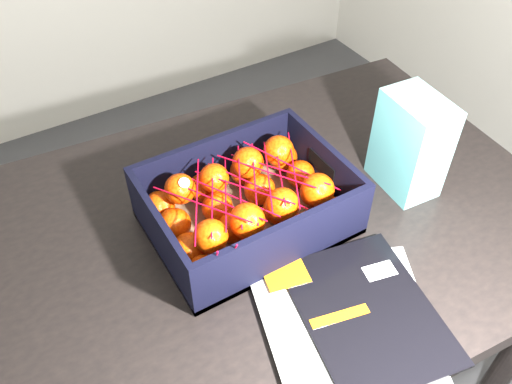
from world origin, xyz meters
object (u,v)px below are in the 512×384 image
table (257,256)px  retail_carton (411,144)px  magazine_stack (355,320)px  produce_crate (248,209)px

table → retail_carton: bearing=-9.8°
magazine_stack → retail_carton: bearing=36.1°
table → produce_crate: 0.14m
table → magazine_stack: 0.29m
retail_carton → magazine_stack: bearing=-139.5°
magazine_stack → produce_crate: 0.28m
magazine_stack → produce_crate: bearing=97.6°
magazine_stack → table: bearing=94.8°
table → magazine_stack: size_ratio=3.53×
produce_crate → retail_carton: retail_carton is taller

